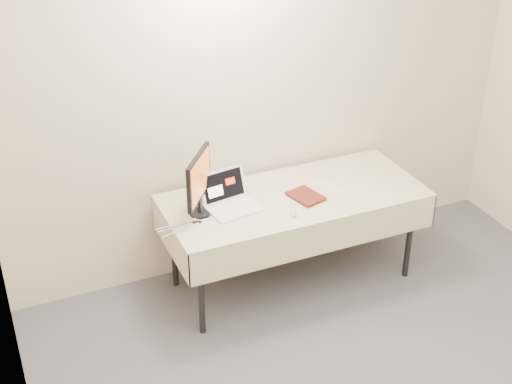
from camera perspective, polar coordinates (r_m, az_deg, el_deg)
name	(u,v)px	position (r m, az deg, el deg)	size (l,w,h in m)	color
back_wall	(268,92)	(5.15, 0.98, 8.00)	(4.00, 0.10, 2.70)	beige
table	(294,202)	(5.08, 3.04, -0.84)	(1.86, 0.81, 0.74)	black
laptop	(230,199)	(4.87, -2.11, -0.58)	(0.39, 0.36, 0.23)	white
monitor	(199,180)	(4.70, -4.60, 0.97)	(0.28, 0.36, 0.44)	black
book	(296,186)	(4.90, 3.26, 0.45)	(0.18, 0.02, 0.25)	maroon
alarm_clock	(234,183)	(5.14, -1.79, 0.70)	(0.11, 0.06, 0.05)	black
clicker	(294,214)	(4.80, 3.05, -1.76)	(0.04, 0.08, 0.02)	#B6B6B8
paper_form	(330,186)	(5.18, 5.97, 0.46)	(0.10, 0.25, 0.00)	#BBE3B4
usb_dongle	(197,222)	(4.73, -4.74, -2.42)	(0.06, 0.02, 0.01)	black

